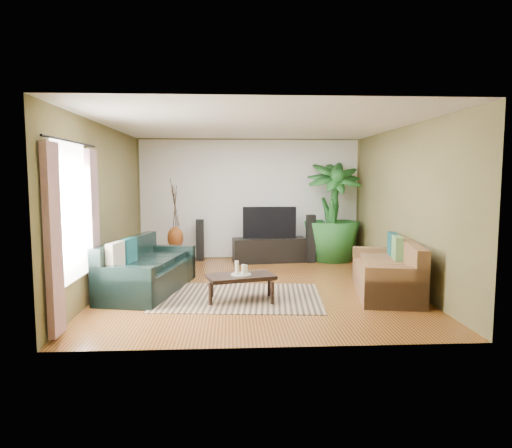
{
  "coord_description": "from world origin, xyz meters",
  "views": [
    {
      "loc": [
        -0.43,
        -7.55,
        1.87
      ],
      "look_at": [
        0.0,
        0.2,
        1.05
      ],
      "focal_mm": 32.0,
      "sensor_mm": 36.0,
      "label": 1
    }
  ],
  "objects": [
    {
      "name": "area_rug",
      "position": [
        -0.3,
        -0.67,
        0.01
      ],
      "size": [
        2.65,
        1.99,
        0.01
      ],
      "primitive_type": "cube",
      "rotation": [
        0.0,
        0.0,
        -0.09
      ],
      "color": "#A48060",
      "rests_on": "floor"
    },
    {
      "name": "candle_tray",
      "position": [
        -0.28,
        -0.86,
        0.41
      ],
      "size": [
        0.3,
        0.3,
        0.01
      ],
      "primitive_type": "cylinder",
      "color": "#989893",
      "rests_on": "coffee_table"
    },
    {
      "name": "pedestal",
      "position": [
        -1.63,
        2.27,
        0.19
      ],
      "size": [
        0.45,
        0.45,
        0.37
      ],
      "primitive_type": "cube",
      "rotation": [
        0.0,
        0.0,
        0.25
      ],
      "color": "gray",
      "rests_on": "floor"
    },
    {
      "name": "tv_stand",
      "position": [
        0.41,
        2.23,
        0.26
      ],
      "size": [
        1.62,
        0.66,
        0.53
      ],
      "primitive_type": "cube",
      "rotation": [
        0.0,
        0.0,
        0.12
      ],
      "color": "black",
      "rests_on": "floor"
    },
    {
      "name": "wall_back",
      "position": [
        0.0,
        2.75,
        1.35
      ],
      "size": [
        5.0,
        0.0,
        5.0
      ],
      "primitive_type": "plane",
      "rotation": [
        1.57,
        0.0,
        0.0
      ],
      "color": "brown",
      "rests_on": "ground"
    },
    {
      "name": "sofa_left",
      "position": [
        -1.76,
        -0.18,
        0.42
      ],
      "size": [
        1.35,
        2.3,
        0.85
      ],
      "primitive_type": "cube",
      "rotation": [
        0.0,
        0.0,
        1.36
      ],
      "color": "black",
      "rests_on": "floor"
    },
    {
      "name": "television",
      "position": [
        0.41,
        2.25,
        0.87
      ],
      "size": [
        1.16,
        0.06,
        0.68
      ],
      "primitive_type": "cube",
      "color": "black",
      "rests_on": "tv_stand"
    },
    {
      "name": "vase",
      "position": [
        -1.63,
        2.27,
        0.54
      ],
      "size": [
        0.34,
        0.34,
        0.48
      ],
      "primitive_type": "ellipsoid",
      "color": "brown",
      "rests_on": "pedestal"
    },
    {
      "name": "candle_tall",
      "position": [
        -0.34,
        -0.83,
        0.51
      ],
      "size": [
        0.06,
        0.06,
        0.2
      ],
      "primitive_type": "cylinder",
      "color": "beige",
      "rests_on": "candle_tray"
    },
    {
      "name": "coffee_table",
      "position": [
        -0.28,
        -0.86,
        0.2
      ],
      "size": [
        1.08,
        0.77,
        0.4
      ],
      "primitive_type": "cube",
      "rotation": [
        0.0,
        0.0,
        0.27
      ],
      "color": "black",
      "rests_on": "floor"
    },
    {
      "name": "speaker_left",
      "position": [
        -1.12,
        2.5,
        0.46
      ],
      "size": [
        0.17,
        0.19,
        0.91
      ],
      "primitive_type": "cube",
      "rotation": [
        0.0,
        0.0,
        -0.04
      ],
      "color": "black",
      "rests_on": "floor"
    },
    {
      "name": "curtain_rod",
      "position": [
        -2.43,
        -1.6,
        2.3
      ],
      "size": [
        0.03,
        1.9,
        0.03
      ],
      "primitive_type": "cylinder",
      "rotation": [
        1.57,
        0.0,
        0.0
      ],
      "color": "black",
      "rests_on": "ground"
    },
    {
      "name": "potted_plant",
      "position": [
        1.8,
        2.33,
        1.09
      ],
      "size": [
        1.23,
        1.23,
        2.18
      ],
      "primitive_type": "imported",
      "rotation": [
        0.0,
        0.0,
        0.01
      ],
      "color": "#1B531E",
      "rests_on": "floor"
    },
    {
      "name": "wall_left",
      "position": [
        -2.5,
        0.0,
        1.35
      ],
      "size": [
        0.0,
        5.5,
        5.5
      ],
      "primitive_type": "plane",
      "rotation": [
        1.57,
        0.0,
        1.57
      ],
      "color": "brown",
      "rests_on": "ground"
    },
    {
      "name": "backwall_panel",
      "position": [
        0.0,
        2.74,
        1.35
      ],
      "size": [
        4.9,
        0.0,
        4.9
      ],
      "primitive_type": "plane",
      "rotation": [
        1.57,
        0.0,
        0.0
      ],
      "color": "white",
      "rests_on": "ground"
    },
    {
      "name": "side_table",
      "position": [
        -2.25,
        0.49,
        0.25
      ],
      "size": [
        0.59,
        0.59,
        0.5
      ],
      "primitive_type": "cube",
      "rotation": [
        0.0,
        0.0,
        -0.31
      ],
      "color": "brown",
      "rests_on": "floor"
    },
    {
      "name": "wall_right",
      "position": [
        2.5,
        0.0,
        1.35
      ],
      "size": [
        0.0,
        5.5,
        5.5
      ],
      "primitive_type": "plane",
      "rotation": [
        1.57,
        0.0,
        -1.57
      ],
      "color": "brown",
      "rests_on": "ground"
    },
    {
      "name": "floor",
      "position": [
        0.0,
        0.0,
        0.0
      ],
      "size": [
        5.5,
        5.5,
        0.0
      ],
      "primitive_type": "plane",
      "color": "#9E5E28",
      "rests_on": "ground"
    },
    {
      "name": "ceiling",
      "position": [
        0.0,
        0.0,
        2.7
      ],
      "size": [
        5.5,
        5.5,
        0.0
      ],
      "primitive_type": "plane",
      "rotation": [
        3.14,
        0.0,
        0.0
      ],
      "color": "white",
      "rests_on": "ground"
    },
    {
      "name": "plant_pot",
      "position": [
        1.8,
        2.33,
        0.16
      ],
      "size": [
        0.4,
        0.4,
        0.31
      ],
      "primitive_type": "cylinder",
      "color": "black",
      "rests_on": "floor"
    },
    {
      "name": "window_pane",
      "position": [
        -2.48,
        -1.6,
        1.4
      ],
      "size": [
        0.0,
        1.8,
        1.8
      ],
      "primitive_type": "plane",
      "rotation": [
        1.57,
        0.0,
        1.57
      ],
      "color": "white",
      "rests_on": "ground"
    },
    {
      "name": "candle_short",
      "position": [
        -0.21,
        -0.8,
        0.47
      ],
      "size": [
        0.06,
        0.06,
        0.12
      ],
      "primitive_type": "cylinder",
      "color": "beige",
      "rests_on": "candle_tray"
    },
    {
      "name": "speaker_right",
      "position": [
        1.3,
        2.15,
        0.52
      ],
      "size": [
        0.19,
        0.21,
        1.04
      ],
      "primitive_type": "cube",
      "rotation": [
        0.0,
        0.0,
        0.0
      ],
      "color": "black",
      "rests_on": "floor"
    },
    {
      "name": "sofa_right",
      "position": [
        2.03,
        -0.54,
        0.42
      ],
      "size": [
        1.21,
        2.07,
        0.85
      ],
      "primitive_type": "cube",
      "rotation": [
        0.0,
        0.0,
        -1.75
      ],
      "color": "brown",
      "rests_on": "floor"
    },
    {
      "name": "wall_front",
      "position": [
        0.0,
        -2.75,
        1.35
      ],
      "size": [
        5.0,
        0.0,
        5.0
      ],
      "primitive_type": "plane",
      "rotation": [
        -1.57,
        0.0,
        0.0
      ],
      "color": "brown",
      "rests_on": "ground"
    },
    {
      "name": "curtain_near",
      "position": [
        -2.43,
        -2.35,
        1.15
      ],
      "size": [
        0.08,
        0.35,
        2.2
      ],
      "primitive_type": "cube",
      "color": "gray",
      "rests_on": "ground"
    },
    {
      "name": "candle_mid",
      "position": [
        -0.24,
        -0.9,
        0.49
      ],
      "size": [
        0.06,
        0.06,
        0.15
      ],
      "primitive_type": "cylinder",
      "color": "#F3EDCD",
      "rests_on": "candle_tray"
    },
    {
      "name": "curtain_far",
      "position": [
        -2.43,
        -0.85,
        1.15
      ],
      "size": [
        0.08,
        0.35,
        2.2
      ],
      "primitive_type": "cube",
      "color": "gray",
      "rests_on": "ground"
    }
  ]
}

